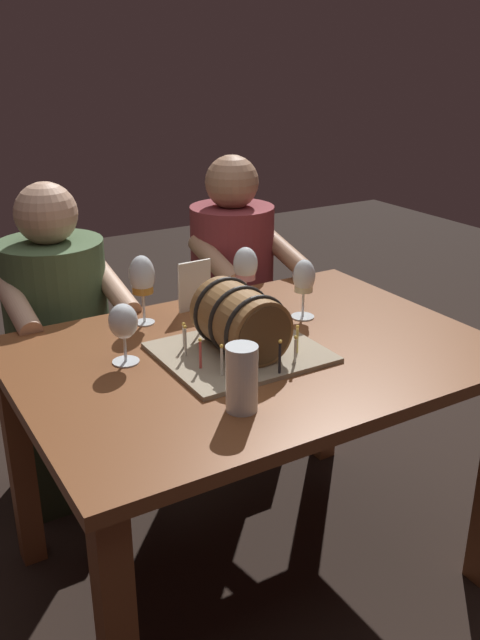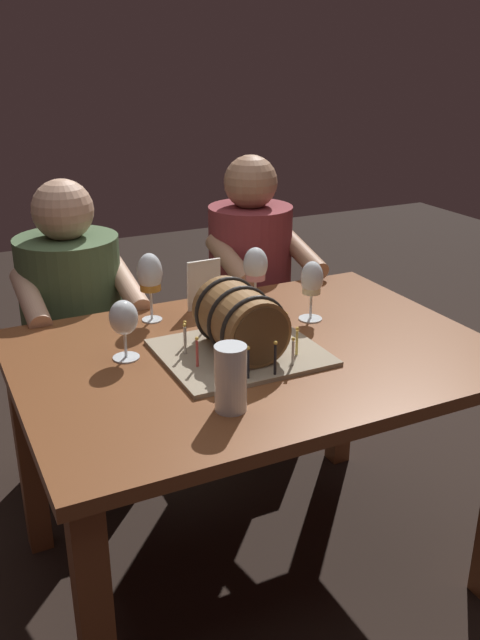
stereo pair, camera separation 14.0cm
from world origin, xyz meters
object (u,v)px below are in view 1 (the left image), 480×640
Objects in this scene: menu_card at (196,286)px; person_seated_left at (62,358)px; wine_glass_amber at (142,278)px; wine_glass_white at (304,280)px; dining_table at (253,386)px; barrel_cake at (240,326)px; wine_glass_rose at (245,267)px; wine_glass_empty at (123,323)px; beer_pint at (242,379)px; person_seated_right at (233,320)px.

person_seated_left is at bearing 132.83° from menu_card.
wine_glass_white is at bearing -25.15° from wine_glass_amber.
dining_table is 0.20m from barrel_cake.
wine_glass_rose is at bearing -38.42° from person_seated_left.
wine_glass_amber reaches higher than wine_glass_white.
wine_glass_amber is (-0.34, 0.03, 0.01)m from wine_glass_rose.
wine_glass_empty reaches higher than dining_table.
wine_glass_amber is 0.60m from beer_pint.
barrel_cake is 2.64× the size of beer_pint.
barrel_cake is 2.61× the size of menu_card.
menu_card is 0.14× the size of person_seated_right.
wine_glass_amber is 0.48m from wine_glass_white.
wine_glass_white is (0.30, 0.13, 0.04)m from barrel_cake.
wine_glass_amber is 0.55m from person_seated_left.
barrel_cake is 1.99× the size of wine_glass_amber.
wine_glass_white is at bearing -43.48° from menu_card.
beer_pint is (-0.15, -0.26, -0.01)m from barrel_cake.
wine_glass_white is 0.34m from menu_card.
person_seated_left reaches higher than dining_table.
wine_glass_empty is (-0.33, 0.10, 0.22)m from dining_table.
wine_glass_white is at bearing 23.94° from barrel_cake.
menu_card is at bearing 163.75° from wine_glass_rose.
person_seated_right is at bearing 60.81° from beer_pint.
dining_table is 6.96× the size of wine_glass_white.
barrel_cake is at bearing -156.06° from wine_glass_white.
barrel_cake is 0.38m from wine_glass_rose.
wine_glass_rose reaches higher than wine_glass_white.
wine_glass_rose is 1.21× the size of beer_pint.
wine_glass_rose is at bearing -114.92° from person_seated_right.
person_seated_right is at bearing 61.13° from barrel_cake.
dining_table is at bearing 11.08° from barrel_cake.
wine_glass_white is at bearing 26.22° from dining_table.
dining_table is at bearing -61.27° from wine_glass_amber.
wine_glass_rose is 0.17× the size of person_seated_left.
menu_card is (0.00, 0.35, 0.19)m from dining_table.
wine_glass_white is 0.68m from person_seated_right.
beer_pint is 1.02m from person_seated_left.
menu_card is 0.57m from person_seated_right.
dining_table is at bearing -92.41° from menu_card.
person_seated_left is (-0.01, 0.60, -0.34)m from wine_glass_empty.
wine_glass_empty is 0.69m from person_seated_left.
person_seated_right is at bearing 63.99° from dining_table.
wine_glass_empty is 0.59m from wine_glass_white.
barrel_cake is at bearing -118.87° from person_seated_right.
wine_glass_empty is 1.03× the size of beer_pint.
dining_table is 0.42m from wine_glass_rose.
barrel_cake is 0.33m from wine_glass_white.
wine_glass_empty is (-0.15, -0.23, -0.03)m from wine_glass_amber.
beer_pint is (0.13, -0.37, -0.04)m from wine_glass_empty.
menu_card is (0.34, 0.25, -0.03)m from wine_glass_empty.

